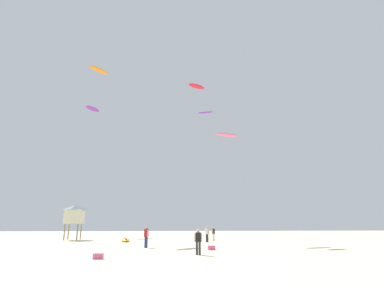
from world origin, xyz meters
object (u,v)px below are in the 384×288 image
object	(u,v)px
person_foreground	(198,240)
cooler_box	(98,256)
kite_aloft_1	(197,86)
lifeguard_tower	(74,214)
kite_aloft_4	(226,135)
kite_aloft_2	(99,70)
gear_bag	(211,248)
kite_grounded_near	(125,240)
person_midground	(213,233)
person_right	(207,233)
kite_aloft_0	(205,112)
person_left	(146,235)
kite_aloft_3	(92,109)

from	to	relation	value
person_foreground	cooler_box	distance (m)	6.39
kite_aloft_1	lifeguard_tower	bearing A→B (deg)	168.05
kite_aloft_4	kite_aloft_2	bearing A→B (deg)	158.61
gear_bag	person_foreground	bearing A→B (deg)	-110.86
kite_grounded_near	lifeguard_tower	xyz separation A→B (m)	(-6.85, 3.53, 2.87)
person_foreground	gear_bag	xyz separation A→B (m)	(1.37, 3.60, -0.81)
cooler_box	kite_aloft_2	xyz separation A→B (m)	(-6.26, 20.54, 22.91)
cooler_box	person_midground	bearing A→B (deg)	61.64
person_foreground	kite_grounded_near	world-z (taller)	person_foreground
gear_bag	lifeguard_tower	bearing A→B (deg)	135.79
person_right	kite_aloft_0	distance (m)	31.81
lifeguard_tower	kite_aloft_2	distance (m)	20.07
lifeguard_tower	kite_aloft_1	distance (m)	22.30
person_left	lifeguard_tower	world-z (taller)	lifeguard_tower
person_foreground	person_midground	bearing A→B (deg)	-12.22
person_left	kite_aloft_0	distance (m)	37.83
person_midground	kite_aloft_1	xyz separation A→B (m)	(-1.96, -0.43, 18.38)
kite_aloft_4	kite_aloft_1	bearing A→B (deg)	137.60
kite_aloft_2	kite_aloft_4	distance (m)	21.25
kite_grounded_near	kite_aloft_3	world-z (taller)	kite_aloft_3
cooler_box	kite_aloft_3	world-z (taller)	kite_aloft_3
person_foreground	person_right	world-z (taller)	person_right
lifeguard_tower	person_foreground	bearing A→B (deg)	-53.15
kite_aloft_0	kite_aloft_2	size ratio (longest dim) A/B	1.21
person_foreground	lifeguard_tower	distance (m)	22.87
kite_grounded_near	lifeguard_tower	size ratio (longest dim) A/B	0.80
person_foreground	kite_aloft_1	distance (m)	23.75
person_right	kite_aloft_2	xyz separation A→B (m)	(-14.50, 6.02, 22.08)
person_left	cooler_box	world-z (taller)	person_left
kite_aloft_1	kite_grounded_near	bearing A→B (deg)	-177.44
kite_aloft_4	person_foreground	bearing A→B (deg)	-110.26
lifeguard_tower	gear_bag	xyz separation A→B (m)	(15.03, -14.62, -2.89)
kite_aloft_1	kite_aloft_3	bearing A→B (deg)	133.88
person_right	kite_aloft_3	bearing A→B (deg)	-84.75
person_midground	lifeguard_tower	world-z (taller)	lifeguard_tower
person_left	kite_aloft_2	bearing A→B (deg)	87.95
person_left	kite_aloft_4	size ratio (longest dim) A/B	0.59
person_midground	kite_aloft_4	distance (m)	11.54
person_right	gear_bag	world-z (taller)	person_right
person_foreground	gear_bag	bearing A→B (deg)	-21.21
person_foreground	cooler_box	xyz separation A→B (m)	(-6.08, -1.80, -0.81)
lifeguard_tower	kite_aloft_3	world-z (taller)	kite_aloft_3
gear_bag	kite_aloft_1	distance (m)	22.30
kite_grounded_near	gear_bag	bearing A→B (deg)	-53.59
person_midground	kite_aloft_0	xyz separation A→B (m)	(1.55, 19.74, 22.40)
kite_aloft_2	kite_aloft_3	size ratio (longest dim) A/B	0.87
person_foreground	person_left	size ratio (longest dim) A/B	0.94
kite_aloft_2	kite_aloft_3	distance (m)	15.94
person_left	kite_aloft_3	world-z (taller)	kite_aloft_3
kite_aloft_2	person_midground	bearing A→B (deg)	-11.78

